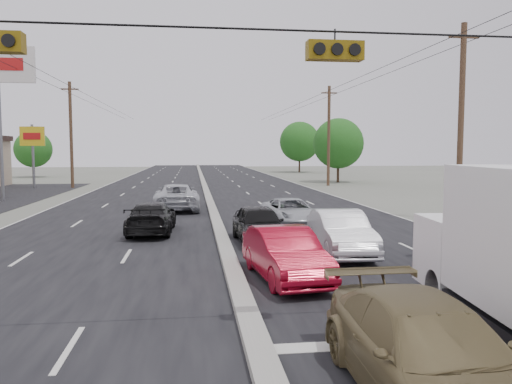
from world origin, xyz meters
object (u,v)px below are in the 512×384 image
Objects in this scene: utility_pole_left_c at (71,134)px; queue_car_b at (341,233)px; utility_pole_right_b at (461,121)px; tan_sedan at (428,355)px; queue_car_a at (259,225)px; oncoming_far at (177,197)px; tree_right_mid at (338,143)px; tree_left_far at (33,149)px; tree_right_far at (300,142)px; oncoming_near at (151,218)px; pole_sign_far at (32,141)px; queue_car_c at (291,212)px; red_sedan at (285,255)px; queue_car_d at (476,251)px; utility_pole_right_c at (329,135)px.

queue_car_b is at bearing -63.20° from utility_pole_left_c.
tan_sedan is at bearing -120.35° from utility_pole_right_b.
tan_sedan is 12.55m from queue_car_a.
queue_car_b is 14.94m from oncoming_far.
oncoming_far is at bearing -125.62° from tree_right_mid.
tree_left_far is 1.42× the size of queue_car_a.
tree_right_far is 1.74× the size of oncoming_near.
pole_sign_far is 0.84× the size of tree_right_mid.
queue_car_a is 0.92× the size of oncoming_near.
pole_sign_far is 34.99m from queue_car_a.
tan_sedan is at bearing -97.36° from queue_car_b.
queue_car_a is 4.78m from queue_car_c.
utility_pole_right_b is 16.02m from red_sedan.
pole_sign_far is 1.24× the size of queue_car_d.
utility_pole_left_c is at bearing -169.70° from tree_right_mid.
tree_left_far is at bearing 127.48° from utility_pole_right_b.
utility_pole_left_c is at bearing -64.59° from tree_left_far.
utility_pole_right_b is 56.72m from tree_left_far.
utility_pole_right_b is at bearing 59.28° from tan_sedan.
tree_right_mid reaches higher than queue_car_a.
queue_car_b is at bearing 144.28° from oncoming_near.
pole_sign_far is 46.51m from tan_sedan.
utility_pole_left_c reaches higher than queue_car_d.
utility_pole_right_b is 1.63× the size of tree_left_far.
tan_sedan reaches higher than oncoming_near.
tree_right_far is at bearing 88.66° from queue_car_d.
utility_pole_left_c is 30.72m from queue_car_c.
tree_right_mid is 25.03m from tree_right_far.
queue_car_a is at bearing -111.16° from tree_right_mid.
queue_car_a is 11.78m from oncoming_far.
oncoming_far is at bearing -127.73° from utility_pole_right_c.
red_sedan is 0.77× the size of oncoming_far.
tree_right_far is (28.50, 30.00, -0.15)m from utility_pole_left_c.
queue_car_b reaches higher than red_sedan.
pole_sign_far is at bearing 124.11° from queue_car_b.
tree_left_far is 1.31× the size of oncoming_near.
utility_pole_right_b is 1.67× the size of pole_sign_far.
queue_car_a is at bearing -103.65° from tree_right_far.
utility_pole_right_c is at bearing 76.01° from tan_sedan.
red_sedan is at bearing -107.20° from queue_car_c.
utility_pole_right_c reaches higher than queue_car_d.
tree_right_far is 1.64× the size of tan_sedan.
queue_car_d is (-9.00, -65.81, -4.25)m from tree_right_far.
queue_car_a is (-14.60, -60.13, -4.22)m from tree_right_far.
utility_pole_right_b is at bearing -90.00° from utility_pole_right_c.
pole_sign_far is at bearing -136.85° from tree_right_far.
queue_car_b is (16.44, -32.55, -4.36)m from utility_pole_left_c.
pole_sign_far is 43.87m from tree_right_far.
queue_car_a is 3.50m from queue_car_b.
tree_right_far is 1.44× the size of oncoming_far.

